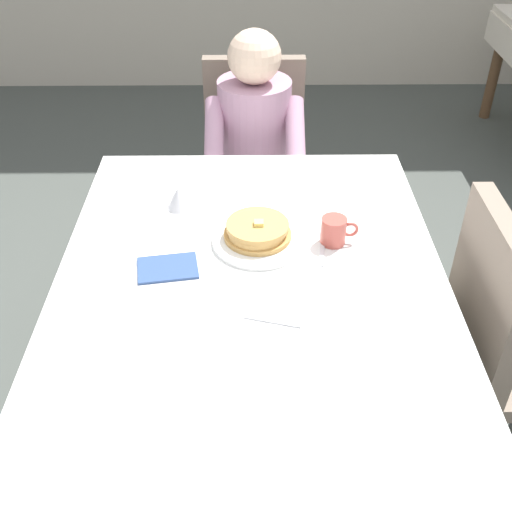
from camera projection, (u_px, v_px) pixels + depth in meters
The scene contains 13 objects.
ground_plane at pixel (253, 446), 2.15m from camera, with size 14.00×14.00×0.00m, color #474C47.
dining_table_main at pixel (252, 307), 1.76m from camera, with size 1.12×1.52×0.74m.
chair_diner at pixel (255, 153), 2.76m from camera, with size 0.44×0.45×0.93m.
diner_person at pixel (255, 141), 2.56m from camera, with size 0.40×0.43×1.12m.
chair_right_side at pixel (510, 335), 1.84m from camera, with size 0.45×0.44×0.93m.
plate_breakfast at pixel (259, 240), 1.85m from camera, with size 0.28×0.28×0.02m, color white.
breakfast_stack at pixel (258, 231), 1.84m from camera, with size 0.20×0.20×0.06m.
cup_coffee at pixel (335, 231), 1.83m from camera, with size 0.11×0.08×0.08m.
syrup_pitcher at pixel (179, 198), 1.99m from camera, with size 0.08×0.08×0.07m.
fork_left_of_plate at pixel (196, 246), 1.84m from camera, with size 0.18×0.01×0.01m, color silver.
knife_right_of_plate at pixel (323, 245), 1.84m from camera, with size 0.20×0.01×0.01m, color silver.
spoon_near_edge at pixel (273, 321), 1.58m from camera, with size 0.15×0.01×0.01m, color silver.
napkin_folded at pixel (168, 268), 1.75m from camera, with size 0.17×0.12×0.01m, color #334C7F.
Camera 1 is at (-0.00, -1.31, 1.83)m, focal length 43.16 mm.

